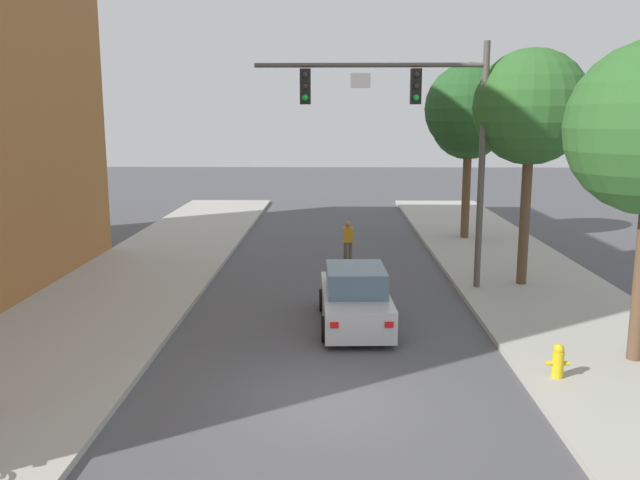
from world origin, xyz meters
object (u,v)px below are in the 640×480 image
(car_lead_silver, at_px, (355,299))
(street_tree_third, at_px, (470,109))
(traffic_signal_mast, at_px, (418,119))
(street_tree_second, at_px, (531,108))
(pedestrian_crossing_road, at_px, (348,240))
(fire_hydrant, at_px, (558,361))
(street_tree_farthest, at_px, (468,122))

(car_lead_silver, height_order, street_tree_third, street_tree_third)
(traffic_signal_mast, distance_m, car_lead_silver, 6.17)
(car_lead_silver, bearing_deg, street_tree_second, 36.24)
(pedestrian_crossing_road, relative_size, street_tree_third, 0.22)
(street_tree_second, xyz_separation_m, street_tree_third, (-0.23, 8.20, 0.03))
(fire_hydrant, xyz_separation_m, street_tree_second, (1.42, 7.84, 5.19))
(car_lead_silver, xyz_separation_m, fire_hydrant, (4.05, -3.83, -0.22))
(traffic_signal_mast, distance_m, pedestrian_crossing_road, 6.15)
(street_tree_second, bearing_deg, street_tree_third, 91.60)
(street_tree_farthest, bearing_deg, street_tree_third, -94.90)
(pedestrian_crossing_road, relative_size, fire_hydrant, 2.28)
(pedestrian_crossing_road, bearing_deg, street_tree_farthest, 44.72)
(car_lead_silver, xyz_separation_m, street_tree_second, (5.47, 4.01, 4.97))
(street_tree_third, distance_m, street_tree_farthest, 0.65)
(fire_hydrant, height_order, street_tree_third, street_tree_third)
(pedestrian_crossing_road, distance_m, fire_hydrant, 11.88)
(traffic_signal_mast, distance_m, street_tree_farthest, 9.61)
(car_lead_silver, relative_size, street_tree_farthest, 0.64)
(traffic_signal_mast, xyz_separation_m, pedestrian_crossing_road, (-1.99, 3.75, -4.45))
(car_lead_silver, relative_size, pedestrian_crossing_road, 2.62)
(car_lead_silver, bearing_deg, pedestrian_crossing_road, 90.34)
(pedestrian_crossing_road, xyz_separation_m, street_tree_third, (5.29, 4.89, 4.82))
(car_lead_silver, height_order, fire_hydrant, car_lead_silver)
(car_lead_silver, height_order, street_tree_second, street_tree_second)
(traffic_signal_mast, bearing_deg, pedestrian_crossing_road, 118.02)
(street_tree_third, bearing_deg, fire_hydrant, -94.25)
(street_tree_second, bearing_deg, street_tree_farthest, 91.31)
(traffic_signal_mast, bearing_deg, street_tree_second, 7.11)
(traffic_signal_mast, relative_size, street_tree_third, 0.99)
(traffic_signal_mast, xyz_separation_m, car_lead_silver, (-1.95, -3.57, -4.64))
(traffic_signal_mast, height_order, street_tree_farthest, traffic_signal_mast)
(pedestrian_crossing_road, relative_size, street_tree_second, 0.22)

